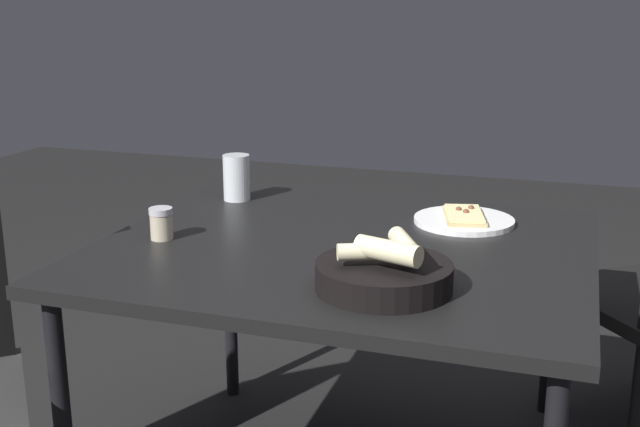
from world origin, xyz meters
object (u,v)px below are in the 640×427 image
Objects in this scene: dining_table at (345,265)px; pizza_plate at (464,219)px; beer_glass at (237,180)px; pepper_shaker at (161,225)px; bread_basket at (384,273)px.

pizza_plate reaches higher than dining_table.
beer_glass is 0.41m from pepper_shaker.
pepper_shaker is at bearing 13.53° from dining_table.
pepper_shaker is (0.01, 0.41, -0.02)m from beer_glass.
dining_table is at bearing -166.47° from pepper_shaker.
beer_glass reaches higher than pepper_shaker.
beer_glass is at bearing -91.81° from pepper_shaker.
pizza_plate is 0.93× the size of bread_basket.
dining_table is 0.32m from bread_basket.
bread_basket is (-0.16, 0.27, 0.09)m from dining_table.
bread_basket is 2.10× the size of beer_glass.
pizza_plate is 1.96× the size of beer_glass.
pepper_shaker reaches higher than dining_table.
bread_basket reaches higher than pepper_shaker.
pepper_shaker is at bearing 28.93° from pizza_plate.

